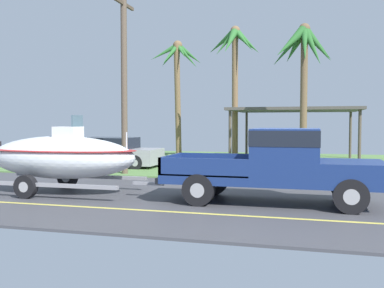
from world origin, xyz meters
name	(u,v)px	position (x,y,z in m)	size (l,w,h in m)	color
ground	(292,170)	(0.00, 8.38, -0.01)	(36.00, 22.00, 0.11)	#424247
pickup_truck_towing	(285,162)	(0.21, -0.05, 1.06)	(5.68, 1.98, 1.92)	navy
boat_on_trailer	(61,157)	(-6.22, -0.05, 1.07)	(5.76, 2.35, 2.28)	gray
parked_sedan_far	(112,153)	(-8.02, 7.07, 0.67)	(4.34, 1.95, 1.38)	#99999E
carport_awning	(295,111)	(-0.06, 12.26, 2.67)	(6.38, 5.87, 2.79)	#4C4238
palm_tree_near_left	(177,69)	(-7.27, 14.71, 5.35)	(3.08, 2.92, 7.08)	brown
palm_tree_mid	(304,54)	(0.46, 7.45, 4.87)	(2.70, 3.24, 6.14)	brown
palm_tree_far_left	(235,55)	(-3.12, 11.58, 5.59)	(3.14, 3.24, 7.09)	brown
utility_pole	(124,79)	(-6.28, 4.59, 3.79)	(0.24, 1.80, 7.27)	brown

